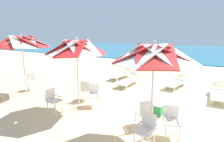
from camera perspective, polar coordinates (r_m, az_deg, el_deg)
ground_plane at (r=7.78m, az=18.88°, el=-9.56°), size 80.00×80.00×0.00m
sea at (r=35.97m, az=29.37°, el=5.78°), size 80.00×36.00×0.10m
surf_foam at (r=17.81m, az=26.50°, el=1.53°), size 80.00×0.70×0.01m
beach_umbrella_0 at (r=4.43m, az=13.74°, el=5.17°), size 2.20×2.20×2.61m
plastic_chair_0 at (r=5.41m, az=10.66°, el=-12.88°), size 0.63×0.63×0.87m
plastic_chair_1 at (r=4.53m, az=11.23°, el=-18.02°), size 0.51×0.54×0.87m
plastic_chair_2 at (r=5.14m, az=19.10°, el=-14.70°), size 0.57×0.60×0.87m
beach_umbrella_1 at (r=6.30m, az=-11.66°, el=7.37°), size 2.20×2.20×2.68m
plastic_chair_3 at (r=6.59m, az=-18.89°, el=-8.79°), size 0.49×0.46×0.87m
plastic_chair_4 at (r=6.87m, az=-5.90°, el=-7.39°), size 0.62×0.63×0.87m
plastic_chair_5 at (r=7.46m, az=-8.50°, el=-5.92°), size 0.57×0.59×0.87m
beach_umbrella_2 at (r=8.83m, az=-27.79°, el=8.38°), size 2.49×2.49×2.80m
plastic_chair_6 at (r=9.72m, az=-25.14°, el=-2.80°), size 0.61×0.59×0.87m
sun_lounger_0 at (r=8.91m, az=31.93°, el=-6.14°), size 0.69×2.16×0.62m
sun_lounger_1 at (r=9.96m, az=20.51°, el=-3.38°), size 1.00×2.22×0.62m
sun_lounger_2 at (r=9.76m, az=5.74°, el=-2.99°), size 0.66×2.15×0.62m
sun_lounger_3 at (r=11.25m, az=3.05°, el=-1.01°), size 0.78×2.19×0.62m
cooler_box at (r=6.38m, az=14.09°, el=-12.07°), size 0.50×0.34×0.40m
beachgoer_seated at (r=16.17m, az=14.99°, el=2.49°), size 0.30×0.93×0.92m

